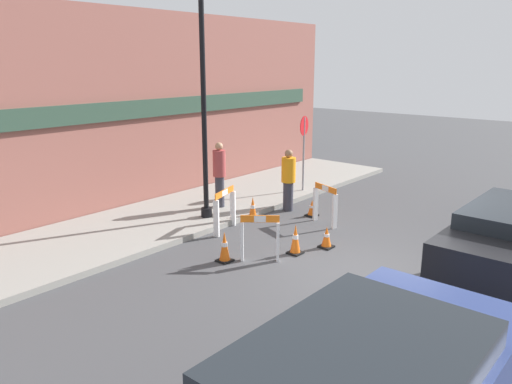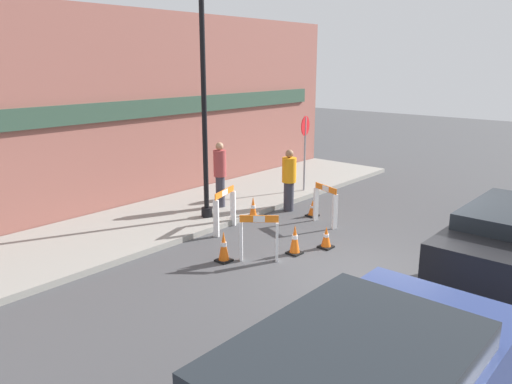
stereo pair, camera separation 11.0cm
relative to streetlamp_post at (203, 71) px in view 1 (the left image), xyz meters
The scene contains 15 objects.
ground_plane 6.51m from the streetlamp_post, 94.30° to the right, with size 60.00×60.00×0.00m, color #424244.
sidewalk_slab 3.92m from the streetlamp_post, 113.79° to the left, with size 18.00×3.24×0.14m.
storefront_facade 2.84m from the streetlamp_post, 98.65° to the left, with size 18.00×0.22×5.50m.
streetlamp_post is the anchor object (origin of this frame).
stop_sign 4.49m from the streetlamp_post, ahead, with size 0.59×0.14×2.33m.
barricade_0 4.48m from the streetlamp_post, 112.14° to the right, with size 0.61×0.71×1.01m.
barricade_1 4.52m from the streetlamp_post, 53.39° to the right, with size 0.41×0.85×1.04m.
barricade_2 3.40m from the streetlamp_post, 103.76° to the right, with size 0.98×0.43×1.06m.
traffic_cone_0 4.72m from the streetlamp_post, 95.80° to the right, with size 0.30×0.30×0.68m.
traffic_cone_1 5.01m from the streetlamp_post, 82.57° to the right, with size 0.30×0.30×0.50m.
traffic_cone_2 4.50m from the streetlamp_post, 126.27° to the right, with size 0.30×0.30×0.66m.
traffic_cone_3 3.76m from the streetlamp_post, 42.55° to the right, with size 0.30×0.30×0.64m.
traffic_cone_4 4.64m from the streetlamp_post, 39.56° to the right, with size 0.30×0.30×0.45m.
person_worker 3.82m from the streetlamp_post, 24.34° to the right, with size 0.53×0.53×1.74m.
person_pedestrian 2.92m from the streetlamp_post, 23.38° to the left, with size 0.48×0.48×1.82m.
Camera 1 is at (-8.29, -3.86, 4.09)m, focal length 35.00 mm.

